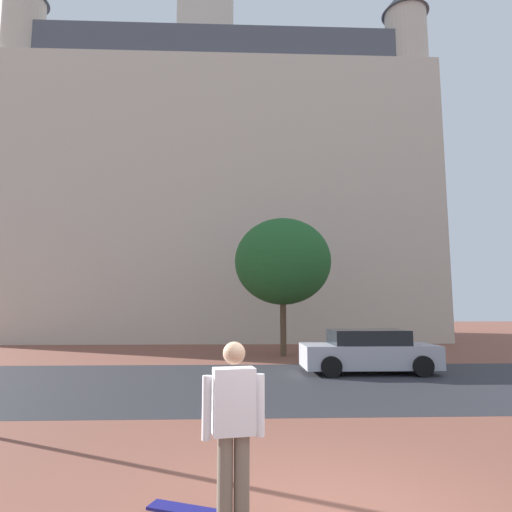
# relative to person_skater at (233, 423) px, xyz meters

# --- Properties ---
(ground_plane) EXTENTS (120.00, 120.00, 0.00)m
(ground_plane) POSITION_rel_person_skater_xyz_m (0.88, 9.95, -0.96)
(ground_plane) COLOR brown
(street_asphalt_strip) EXTENTS (120.00, 8.00, 0.00)m
(street_asphalt_strip) POSITION_rel_person_skater_xyz_m (0.88, 8.11, -0.96)
(street_asphalt_strip) COLOR #2D2D33
(street_asphalt_strip) RESTS_ON ground_plane
(landmark_building) EXTENTS (29.48, 15.75, 36.64)m
(landmark_building) POSITION_rel_person_skater_xyz_m (-1.62, 29.20, 9.93)
(landmark_building) COLOR beige
(landmark_building) RESTS_ON ground_plane
(person_skater) EXTENTS (0.60, 0.35, 1.73)m
(person_skater) POSITION_rel_person_skater_xyz_m (0.00, 0.00, 0.00)
(person_skater) COLOR #706656
(person_skater) RESTS_ON ground_plane
(skateboard) EXTENTS (0.82, 0.48, 0.11)m
(skateboard) POSITION_rel_person_skater_xyz_m (-0.45, 0.21, -0.88)
(skateboard) COLOR navy
(skateboard) RESTS_ON ground_plane
(car_silver) EXTENTS (4.28, 2.06, 1.39)m
(car_silver) POSITION_rel_person_skater_xyz_m (4.27, 9.87, -0.29)
(car_silver) COLOR #B2B2BC
(car_silver) RESTS_ON ground_plane
(tree_curb_far) EXTENTS (4.36, 4.36, 6.19)m
(tree_curb_far) POSITION_rel_person_skater_xyz_m (2.02, 15.09, 3.26)
(tree_curb_far) COLOR brown
(tree_curb_far) RESTS_ON ground_plane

